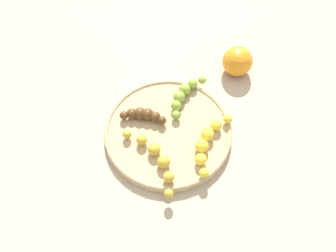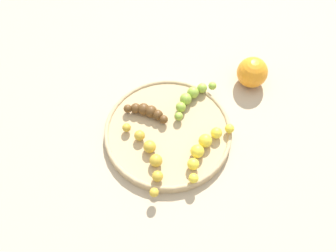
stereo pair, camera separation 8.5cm
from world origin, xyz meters
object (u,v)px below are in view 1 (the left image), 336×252
fruit_bowl (168,132)px  banana_overripe (144,115)px  banana_green (184,94)px  banana_spotted (155,158)px  banana_yellow (208,141)px  orange_fruit (237,61)px

fruit_bowl → banana_overripe: banana_overripe is taller
fruit_bowl → banana_green: 0.10m
banana_spotted → banana_overripe: bearing=71.4°
fruit_bowl → banana_overripe: size_ratio=2.90×
banana_green → banana_overripe: size_ratio=1.08×
banana_yellow → orange_fruit: size_ratio=1.77×
banana_green → banana_spotted: bearing=101.3°
banana_overripe → banana_spotted: 0.11m
banana_green → banana_spotted: (0.11, 0.15, -0.00)m
banana_spotted → orange_fruit: (-0.26, -0.21, 0.00)m
banana_green → banana_yellow: (-0.01, 0.14, 0.00)m
fruit_bowl → banana_green: size_ratio=2.68×
banana_spotted → orange_fruit: size_ratio=2.36×
fruit_bowl → banana_spotted: size_ratio=1.63×
banana_green → banana_yellow: bearing=143.3°
banana_yellow → banana_green: bearing=-44.8°
banana_spotted → banana_yellow: banana_yellow is taller
banana_yellow → orange_fruit: 0.24m
fruit_bowl → banana_yellow: (-0.07, 0.06, 0.02)m
banana_spotted → banana_yellow: size_ratio=1.33×
fruit_bowl → banana_spotted: 0.08m
banana_spotted → orange_fruit: bearing=19.5°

